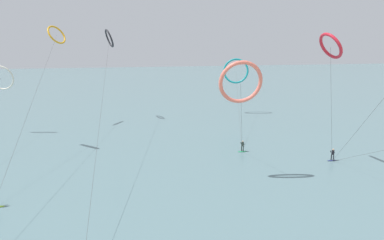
% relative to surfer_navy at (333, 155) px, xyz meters
% --- Properties ---
extents(sea_water, '(400.00, 200.00, 0.08)m').
position_rel_surfer_navy_xyz_m(sea_water, '(-20.99, 76.53, -0.78)').
color(sea_water, slate).
rests_on(sea_water, ground).
extents(surfer_navy, '(1.40, 0.73, 1.70)m').
position_rel_surfer_navy_xyz_m(surfer_navy, '(0.00, 0.00, 0.00)').
color(surfer_navy, navy).
rests_on(surfer_navy, ground).
extents(surfer_emerald, '(1.40, 0.73, 1.70)m').
position_rel_surfer_navy_xyz_m(surfer_emerald, '(-10.66, 5.86, 0.00)').
color(surfer_emerald, '#199351').
rests_on(surfer_emerald, ground).
extents(kite_coral, '(6.49, 10.41, 13.89)m').
position_rel_surfer_navy_xyz_m(kite_coral, '(-14.66, -3.62, 10.64)').
color(kite_coral, '#EA7260').
rests_on(kite_coral, ground).
extents(kite_charcoal, '(2.34, 54.65, 18.20)m').
position_rel_surfer_navy_xyz_m(kite_charcoal, '(-29.82, 30.50, 15.51)').
color(kite_charcoal, black).
rests_on(kite_charcoal, ground).
extents(kite_teal, '(9.97, 26.70, 12.30)m').
position_rel_surfer_navy_xyz_m(kite_teal, '(-3.53, 30.88, 8.76)').
color(kite_teal, teal).
rests_on(kite_teal, ground).
extents(kite_ivory, '(4.30, 41.69, 11.97)m').
position_rel_surfer_navy_xyz_m(kite_ivory, '(-47.46, 22.63, 9.02)').
color(kite_ivory, silver).
rests_on(kite_ivory, ground).
extents(kite_amber, '(3.82, 47.65, 18.65)m').
position_rel_surfer_navy_xyz_m(kite_amber, '(-38.86, 27.00, 16.09)').
color(kite_amber, orange).
rests_on(kite_amber, ground).
extents(kite_crimson, '(3.71, 3.76, 16.87)m').
position_rel_surfer_navy_xyz_m(kite_crimson, '(-2.44, -0.86, 14.41)').
color(kite_crimson, red).
rests_on(kite_crimson, ground).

